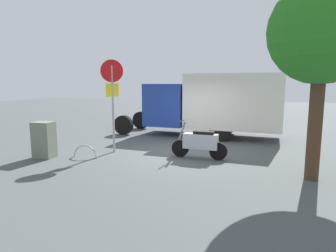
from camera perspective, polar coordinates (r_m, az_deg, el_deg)
name	(u,v)px	position (r m, az deg, el deg)	size (l,w,h in m)	color
ground_plane	(182,152)	(10.16, 2.78, -5.18)	(60.00, 60.00, 0.00)	#474C4D
box_truck_near	(211,102)	(13.09, 8.54, 4.72)	(7.40, 2.33, 2.78)	black
motorcycle	(200,142)	(9.30, 6.32, -3.23)	(1.81, 0.55, 1.20)	black
stop_sign	(112,91)	(10.12, -10.85, 6.74)	(0.71, 0.33, 3.17)	#9E9EA3
street_tree	(322,33)	(7.97, 28.00, 15.89)	(2.50, 2.50, 4.85)	#47301E
utility_cabinet	(44,140)	(10.16, -23.17, -2.51)	(0.62, 0.49, 1.16)	slate
bike_rack_hoop	(85,158)	(9.83, -15.91, -5.98)	(0.85, 0.85, 0.05)	#B7B7BC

